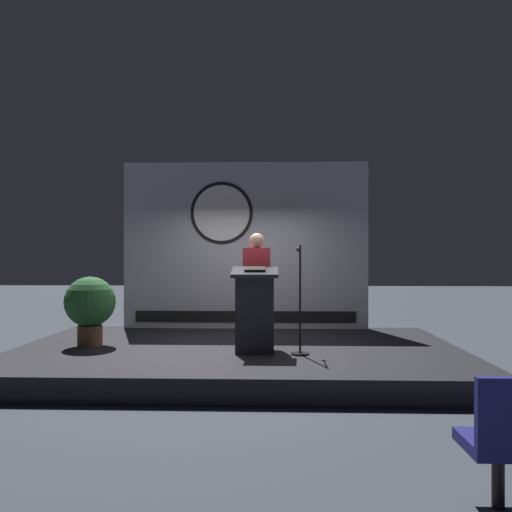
# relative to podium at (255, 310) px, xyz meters

# --- Properties ---
(ground_plane) EXTENTS (40.00, 40.00, 0.00)m
(ground_plane) POSITION_rel_podium_xyz_m (-0.27, 0.46, -0.88)
(ground_plane) COLOR #383D47
(stage_platform) EXTENTS (6.40, 4.00, 0.30)m
(stage_platform) POSITION_rel_podium_xyz_m (-0.27, 0.46, -0.73)
(stage_platform) COLOR black
(stage_platform) RESTS_ON ground
(banner_display) EXTENTS (4.46, 0.12, 3.03)m
(banner_display) POSITION_rel_podium_xyz_m (-0.28, 2.31, 0.94)
(banner_display) COLOR #B2B7C1
(banner_display) RESTS_ON stage_platform
(podium) EXTENTS (0.64, 0.50, 1.18)m
(podium) POSITION_rel_podium_xyz_m (0.00, 0.00, 0.00)
(podium) COLOR #26262B
(podium) RESTS_ON stage_platform
(speaker_person) EXTENTS (0.40, 0.26, 1.66)m
(speaker_person) POSITION_rel_podium_xyz_m (0.01, 0.48, 0.27)
(speaker_person) COLOR black
(speaker_person) RESTS_ON stage_platform
(microphone_stand) EXTENTS (0.24, 0.58, 1.47)m
(microphone_stand) POSITION_rel_podium_xyz_m (0.61, -0.09, -0.06)
(microphone_stand) COLOR black
(microphone_stand) RESTS_ON stage_platform
(potted_plant) EXTENTS (0.74, 0.74, 1.02)m
(potted_plant) POSITION_rel_podium_xyz_m (-2.46, 0.43, 0.03)
(potted_plant) COLOR brown
(potted_plant) RESTS_ON stage_platform
(audience_chair_left) EXTENTS (0.44, 0.45, 0.89)m
(audience_chair_left) POSITION_rel_podium_xyz_m (1.71, -3.74, -0.38)
(audience_chair_left) COLOR black
(audience_chair_left) RESTS_ON ground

